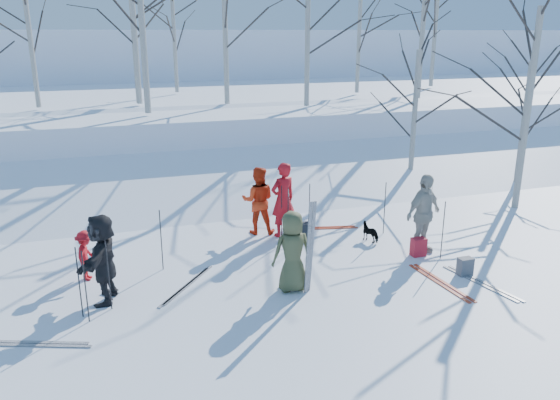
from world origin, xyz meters
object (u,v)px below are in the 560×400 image
object	(u,v)px
skier_cream_east	(423,214)
skier_red_north	(283,200)
backpack_dark	(303,231)
skier_redor_behind	(258,200)
skier_olive_center	(292,252)
skier_grey_west	(103,258)
skier_red_seated	(86,255)
backpack_grey	(465,266)
backpack_red	(418,247)
dog	(371,232)

from	to	relation	value
skier_cream_east	skier_red_north	bearing A→B (deg)	122.83
skier_red_north	backpack_dark	size ratio (longest dim) A/B	4.67
skier_redor_behind	skier_olive_center	bearing A→B (deg)	104.04
skier_grey_west	backpack_dark	xyz separation A→B (m)	(4.67, 1.86, -0.66)
skier_red_north	backpack_dark	world-z (taller)	skier_red_north
skier_redor_behind	skier_red_seated	bearing A→B (deg)	38.89
skier_redor_behind	backpack_grey	bearing A→B (deg)	150.58
skier_cream_east	skier_redor_behind	bearing A→B (deg)	123.15
skier_cream_east	backpack_grey	world-z (taller)	skier_cream_east
skier_red_north	skier_red_seated	distance (m)	4.77
skier_cream_east	skier_grey_west	size ratio (longest dim) A/B	1.08
skier_redor_behind	skier_grey_west	bearing A→B (deg)	53.37
skier_olive_center	skier_cream_east	world-z (taller)	skier_cream_east
backpack_red	backpack_grey	distance (m)	1.26
skier_red_north	backpack_grey	world-z (taller)	skier_red_north
skier_redor_behind	backpack_red	world-z (taller)	skier_redor_behind
skier_olive_center	skier_red_north	xyz separation A→B (m)	(0.79, 2.92, 0.12)
skier_red_seated	skier_red_north	bearing A→B (deg)	-61.89
backpack_red	skier_grey_west	bearing A→B (deg)	-179.69
skier_redor_behind	backpack_dark	xyz separation A→B (m)	(0.92, -0.75, -0.66)
skier_redor_behind	skier_red_north	bearing A→B (deg)	163.40
skier_cream_east	backpack_red	world-z (taller)	skier_cream_east
backpack_dark	skier_red_north	bearing A→B (deg)	136.04
skier_red_north	dog	world-z (taller)	skier_red_north
skier_red_north	backpack_grey	xyz separation A→B (m)	(2.88, -3.41, -0.74)
backpack_grey	backpack_red	bearing A→B (deg)	106.77
dog	skier_redor_behind	bearing A→B (deg)	-55.00
skier_red_north	skier_cream_east	xyz separation A→B (m)	(2.68, -2.03, -0.01)
skier_cream_east	backpack_red	size ratio (longest dim) A/B	4.42
skier_grey_west	skier_red_north	bearing A→B (deg)	133.68
skier_red_seated	backpack_dark	size ratio (longest dim) A/B	2.64
skier_red_seated	skier_grey_west	bearing A→B (deg)	-148.67
dog	backpack_dark	xyz separation A→B (m)	(-1.52, 0.65, -0.03)
skier_grey_west	backpack_dark	distance (m)	5.07
backpack_red	backpack_grey	size ratio (longest dim) A/B	1.11
skier_olive_center	backpack_dark	bearing A→B (deg)	-116.57
dog	backpack_grey	xyz separation A→B (m)	(0.96, -2.38, -0.04)
skier_olive_center	dog	world-z (taller)	skier_olive_center
skier_olive_center	skier_red_seated	distance (m)	4.23
skier_red_seated	backpack_red	xyz separation A→B (m)	(7.13, -1.06, -0.32)
skier_red_north	skier_redor_behind	distance (m)	0.65
skier_cream_east	backpack_red	distance (m)	0.76
skier_red_north	backpack_grey	distance (m)	4.52
skier_redor_behind	backpack_red	distance (m)	4.03
backpack_red	skier_olive_center	bearing A→B (deg)	-167.69
backpack_red	skier_red_seated	bearing A→B (deg)	171.57
skier_redor_behind	dog	world-z (taller)	skier_redor_behind
dog	backpack_grey	world-z (taller)	dog
skier_red_north	skier_red_seated	size ratio (longest dim) A/B	1.77
skier_grey_west	backpack_grey	xyz separation A→B (m)	(7.16, -1.17, -0.67)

